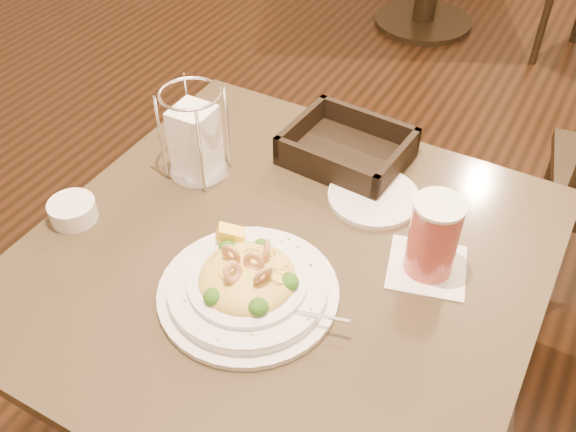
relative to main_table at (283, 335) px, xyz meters
The scene contains 7 objects.
main_table is the anchor object (origin of this frame).
pasta_bowl 0.29m from the main_table, 92.77° to the right, with size 0.34×0.31×0.10m.
drink_glass 0.41m from the main_table, 21.70° to the left, with size 0.17×0.17×0.15m.
bread_basket 0.41m from the main_table, 93.50° to the left, with size 0.26×0.22×0.07m.
napkin_caddy 0.44m from the main_table, 155.28° to the left, with size 0.12×0.12×0.20m.
side_plate 0.34m from the main_table, 69.32° to the left, with size 0.18×0.18×0.01m, color white.
butter_ramekin 0.49m from the main_table, 164.67° to the right, with size 0.09×0.09×0.04m, color white.
Camera 1 is at (0.40, -0.70, 1.61)m, focal length 40.00 mm.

